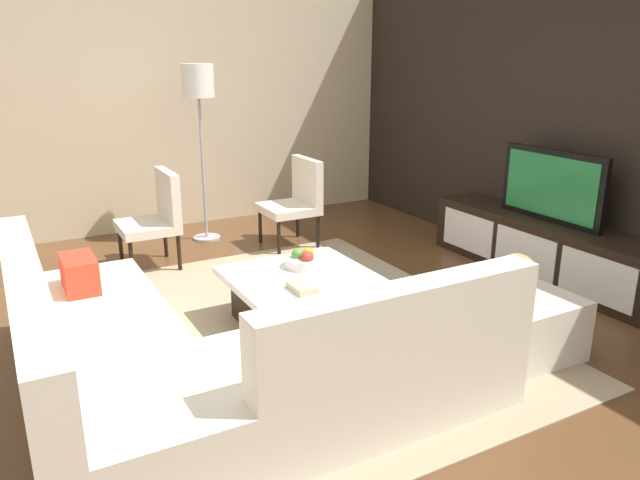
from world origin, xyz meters
TOP-DOWN VIEW (x-y plane):
  - ground_plane at (0.00, 0.00)m, footprint 14.00×14.00m
  - feature_wall_back at (0.00, 2.70)m, footprint 6.40×0.12m
  - side_wall_left at (-3.20, 0.20)m, footprint 0.12×5.20m
  - area_rug at (-0.10, 0.00)m, footprint 3.39×2.78m
  - media_console at (0.00, 2.40)m, footprint 2.28×0.49m
  - television at (0.00, 2.40)m, footprint 1.03×0.06m
  - sectional_couch at (0.52, -0.84)m, footprint 2.36×2.44m
  - coffee_table at (-0.10, 0.10)m, footprint 1.01×0.97m
  - accent_chair_near at (-1.88, -0.45)m, footprint 0.53×0.49m
  - floor_lamp at (-2.47, 0.19)m, footprint 0.31×0.31m
  - ottoman at (0.88, 1.11)m, footprint 0.70×0.70m
  - fruit_bowl at (-0.28, 0.20)m, footprint 0.28×0.28m
  - accent_chair_far at (-1.86, 0.94)m, footprint 0.53×0.51m
  - decorative_ball at (0.88, 1.11)m, footprint 0.27×0.27m
  - book_stack at (0.12, -0.02)m, footprint 0.22×0.15m

SIDE VIEW (x-z plane):
  - ground_plane at x=0.00m, z-range 0.00..0.00m
  - area_rug at x=-0.10m, z-range 0.00..0.01m
  - ottoman at x=0.88m, z-range 0.00..0.40m
  - coffee_table at x=-0.10m, z-range 0.01..0.39m
  - media_console at x=0.00m, z-range 0.00..0.50m
  - sectional_couch at x=0.52m, z-range -0.13..0.70m
  - book_stack at x=0.12m, z-range 0.38..0.42m
  - fruit_bowl at x=-0.28m, z-range 0.36..0.50m
  - accent_chair_far at x=-1.86m, z-range 0.05..0.92m
  - accent_chair_near at x=-1.88m, z-range 0.06..0.93m
  - decorative_ball at x=0.88m, z-range 0.40..0.67m
  - television at x=0.00m, z-range 0.50..1.11m
  - feature_wall_back at x=0.00m, z-range 0.00..2.80m
  - side_wall_left at x=-3.20m, z-range 0.00..2.80m
  - floor_lamp at x=-2.47m, z-range 0.61..2.38m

